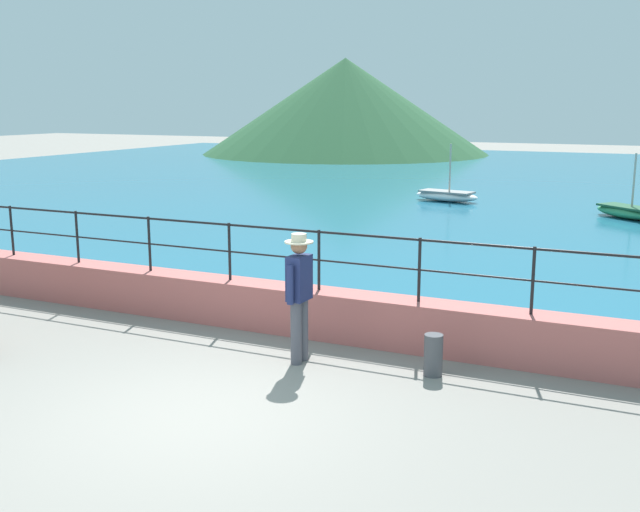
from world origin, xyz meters
TOP-DOWN VIEW (x-y plane):
  - ground_plane at (0.00, 0.00)m, footprint 120.00×120.00m
  - promenade_wall at (0.00, 3.20)m, footprint 20.00×0.56m
  - railing at (0.00, 3.20)m, footprint 18.44×0.04m
  - lake_water at (0.00, 25.84)m, footprint 64.00×44.32m
  - hill_main at (-15.51, 40.55)m, footprint 19.35×19.35m
  - person_walking at (0.26, 2.03)m, footprint 0.38×0.57m
  - bollard at (2.03, 2.29)m, footprint 0.24×0.24m
  - boat_0 at (-2.37, 18.76)m, footprint 2.43×1.31m
  - boat_1 at (3.58, 17.20)m, footprint 2.34×2.16m

SIDE VIEW (x-z plane):
  - ground_plane at x=0.00m, z-range 0.00..0.00m
  - lake_water at x=0.00m, z-range 0.00..0.06m
  - boat_1 at x=3.58m, z-range -0.70..1.23m
  - boat_0 at x=-2.37m, z-range -0.73..1.26m
  - bollard at x=2.03m, z-range 0.00..0.54m
  - promenade_wall at x=0.00m, z-range 0.00..0.70m
  - person_walking at x=0.26m, z-range 0.10..1.85m
  - railing at x=0.00m, z-range 0.86..1.76m
  - hill_main at x=-15.51m, z-range 0.00..6.36m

